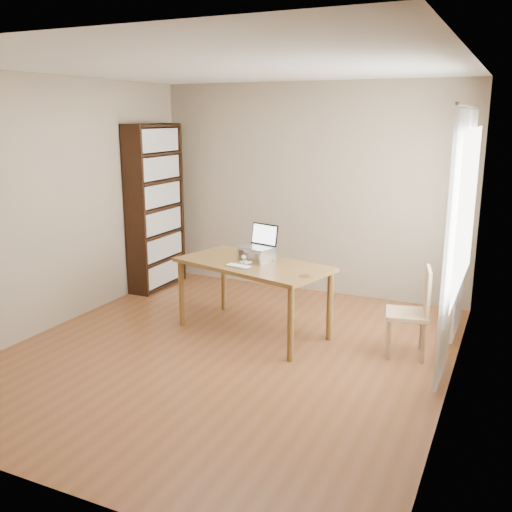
{
  "coord_description": "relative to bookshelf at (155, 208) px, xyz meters",
  "views": [
    {
      "loc": [
        2.37,
        -4.47,
        2.2
      ],
      "look_at": [
        0.04,
        0.56,
        0.83
      ],
      "focal_mm": 40.0,
      "sensor_mm": 36.0,
      "label": 1
    }
  ],
  "objects": [
    {
      "name": "bookshelf",
      "position": [
        0.0,
        0.0,
        0.0
      ],
      "size": [
        0.3,
        0.9,
        2.1
      ],
      "color": "black",
      "rests_on": "ground"
    },
    {
      "name": "curtains",
      "position": [
        3.75,
        -0.75,
        0.12
      ],
      "size": [
        0.03,
        1.9,
        2.25
      ],
      "color": "white",
      "rests_on": "ground"
    },
    {
      "name": "laptop",
      "position": [
        1.83,
        -0.83,
        -0.11
      ],
      "size": [
        0.38,
        0.35,
        0.23
      ],
      "rotation": [
        0.0,
        0.0,
        -0.26
      ],
      "color": "silver",
      "rests_on": "laptop_stand"
    },
    {
      "name": "keyboard",
      "position": [
        1.78,
        -1.19,
        -0.29
      ],
      "size": [
        0.28,
        0.15,
        0.02
      ],
      "rotation": [
        0.0,
        0.0,
        -0.17
      ],
      "color": "silver",
      "rests_on": "desk"
    },
    {
      "name": "cat",
      "position": [
        1.84,
        -0.85,
        -0.23
      ],
      "size": [
        0.25,
        0.48,
        0.15
      ],
      "rotation": [
        0.0,
        0.0,
        -0.32
      ],
      "color": "#423C34",
      "rests_on": "desk"
    },
    {
      "name": "desk",
      "position": [
        1.83,
        -0.97,
        -0.39
      ],
      "size": [
        1.71,
        1.15,
        0.75
      ],
      "rotation": [
        0.0,
        0.0,
        -0.26
      ],
      "color": "brown",
      "rests_on": "ground"
    },
    {
      "name": "laptop_stand",
      "position": [
        1.83,
        -0.89,
        -0.22
      ],
      "size": [
        0.32,
        0.25,
        0.13
      ],
      "rotation": [
        0.0,
        0.0,
        -0.26
      ],
      "color": "silver",
      "rests_on": "desk"
    },
    {
      "name": "chair",
      "position": [
        3.44,
        -0.89,
        -0.59
      ],
      "size": [
        0.45,
        0.45,
        0.85
      ],
      "rotation": [
        0.0,
        0.0,
        0.21
      ],
      "color": "tan",
      "rests_on": "ground"
    },
    {
      "name": "coaster",
      "position": [
        2.48,
        -1.22,
        -0.3
      ],
      "size": [
        0.11,
        0.11,
        0.01
      ],
      "primitive_type": "cylinder",
      "color": "#50291B",
      "rests_on": "desk"
    },
    {
      "name": "room",
      "position": [
        1.86,
        -1.54,
        0.25
      ],
      "size": [
        4.04,
        4.54,
        2.64
      ],
      "color": "brown",
      "rests_on": "ground"
    }
  ]
}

